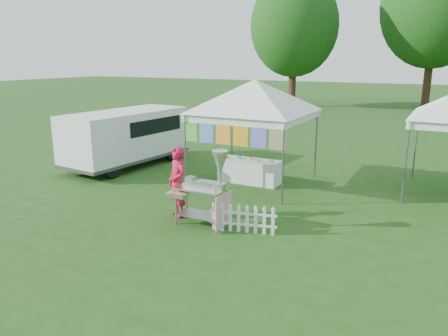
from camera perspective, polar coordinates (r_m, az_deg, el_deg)
The scene contains 9 objects.
ground at distance 9.93m, azimuth -4.51°, elevation -6.95°, with size 120.00×120.00×0.00m, color #204513.
canopy_main at distance 12.37m, azimuth 4.04°, elevation 11.44°, with size 4.24×4.24×3.45m.
tree_left at distance 33.73m, azimuth 9.16°, elevation 17.86°, with size 6.40×6.40×9.53m.
tree_mid at distance 36.04m, azimuth 25.92°, elevation 18.51°, with size 7.60×7.60×11.52m.
donut_cart at distance 9.32m, azimuth -2.18°, elevation -1.84°, with size 1.23×0.84×1.70m.
vendor at distance 10.01m, azimuth -6.10°, elevation -1.86°, with size 0.60×0.39×1.64m, color #BA1634.
cargo_van at distance 15.15m, azimuth -12.31°, elevation 4.08°, with size 2.21×4.62×1.86m.
picket_fence at distance 9.21m, azimuth 2.49°, elevation -6.73°, with size 1.40×0.38×0.56m.
display_table at distance 12.86m, azimuth 3.35°, elevation -0.40°, with size 1.80×0.70×0.68m, color white.
Camera 1 is at (4.99, -7.81, 3.57)m, focal length 35.00 mm.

